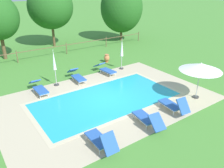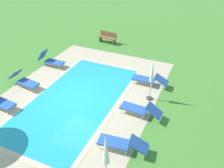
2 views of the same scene
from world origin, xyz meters
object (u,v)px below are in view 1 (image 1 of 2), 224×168
Objects in this scene: sun_lounger_north_end at (174,105)px; terracotta_urn_near_fence at (107,58)px; patio_umbrella_open_foreground at (201,67)px; sun_lounger_north_far at (148,119)px; patio_umbrella_closed_row_mid_west at (54,64)px; sun_lounger_south_far at (105,69)px; sun_lounger_north_mid at (101,140)px; tree_centre at (50,7)px; sun_lounger_south_near_corner at (39,88)px; patio_umbrella_closed_row_west at (122,50)px; tree_west_mid at (122,8)px; sun_lounger_north_near_steps at (77,76)px.

sun_lounger_north_end is 2.76× the size of terracotta_urn_near_fence.
terracotta_urn_near_fence is at bearing 94.27° from patio_umbrella_open_foreground.
patio_umbrella_closed_row_mid_west reaches higher than sun_lounger_north_far.
terracotta_urn_near_fence is (1.58, 2.15, 0.01)m from sun_lounger_south_far.
patio_umbrella_closed_row_mid_west reaches higher than sun_lounger_north_mid.
sun_lounger_north_far is 2.99× the size of terracotta_urn_near_fence.
sun_lounger_south_near_corner is at bearing -116.78° from tree_centre.
patio_umbrella_open_foreground is at bearing -84.44° from patio_umbrella_closed_row_west.
sun_lounger_north_mid is at bearing -106.12° from tree_centre.
tree_west_mid is at bearing 56.78° from sun_lounger_north_far.
tree_west_mid is (12.63, 8.22, 3.28)m from sun_lounger_south_near_corner.
patio_umbrella_open_foreground is (7.04, 0.55, 1.53)m from sun_lounger_north_mid.
patio_umbrella_closed_row_west reaches higher than sun_lounger_south_far.
sun_lounger_south_near_corner is at bearing 115.04° from sun_lounger_north_far.
sun_lounger_north_end is at bearing 3.09° from sun_lounger_north_mid.
patio_umbrella_open_foreground is at bearing 5.95° from sun_lounger_north_far.
patio_umbrella_closed_row_mid_west is 13.89m from tree_west_mid.
tree_centre is (2.41, 9.94, 3.65)m from sun_lounger_north_near_steps.
patio_umbrella_closed_row_mid_west is (1.31, 0.45, 1.15)m from sun_lounger_south_near_corner.
patio_umbrella_closed_row_west reaches higher than sun_lounger_north_near_steps.
sun_lounger_north_far is 7.92m from patio_umbrella_closed_row_west.
tree_centre is at bearing 164.28° from tree_west_mid.
patio_umbrella_open_foreground is at bearing 7.29° from sun_lounger_north_end.
sun_lounger_north_mid is at bearing -132.51° from patio_umbrella_closed_row_west.
terracotta_urn_near_fence is (3.72, 8.96, -0.01)m from sun_lounger_north_far.
sun_lounger_south_far is 0.87× the size of patio_umbrella_closed_row_mid_west.
sun_lounger_south_near_corner is 1.80m from patio_umbrella_closed_row_mid_west.
sun_lounger_south_far is (4.82, 6.91, -0.04)m from sun_lounger_north_mid.
tree_west_mid reaches higher than sun_lounger_north_mid.
patio_umbrella_closed_row_west is 5.43m from patio_umbrella_closed_row_mid_west.
sun_lounger_south_far is 4.01m from patio_umbrella_closed_row_mid_west.
sun_lounger_north_end reaches higher than sun_lounger_north_near_steps.
sun_lounger_north_near_steps is 4.12m from patio_umbrella_closed_row_west.
patio_umbrella_closed_row_mid_west is at bearing 18.98° from sun_lounger_south_near_corner.
sun_lounger_north_far is at bearing 2.14° from sun_lounger_north_mid.
patio_umbrella_open_foreground is 8.86m from patio_umbrella_closed_row_mid_west.
sun_lounger_north_near_steps is at bearing 125.69° from patio_umbrella_open_foreground.
sun_lounger_north_mid is 0.75× the size of patio_umbrella_closed_row_mid_west.
sun_lounger_north_mid is at bearing -129.77° from tree_west_mid.
patio_umbrella_closed_row_west is (1.72, 6.74, 1.14)m from sun_lounger_north_end.
patio_umbrella_closed_row_west reaches higher than sun_lounger_north_far.
patio_umbrella_closed_row_west is 2.38m from terracotta_urn_near_fence.
sun_lounger_north_mid is 11.10m from terracotta_urn_near_fence.
sun_lounger_north_end is at bearing -91.14° from sun_lounger_south_far.
sun_lounger_north_mid is at bearing -87.13° from sun_lounger_south_near_corner.
sun_lounger_north_end is 2.82m from patio_umbrella_open_foreground.
sun_lounger_south_near_corner reaches higher than terracotta_urn_near_fence.
sun_lounger_south_far is at bearing -1.41° from patio_umbrella_closed_row_mid_west.
sun_lounger_north_far reaches higher than sun_lounger_south_far.
sun_lounger_north_near_steps is 0.86× the size of patio_umbrella_closed_row_west.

